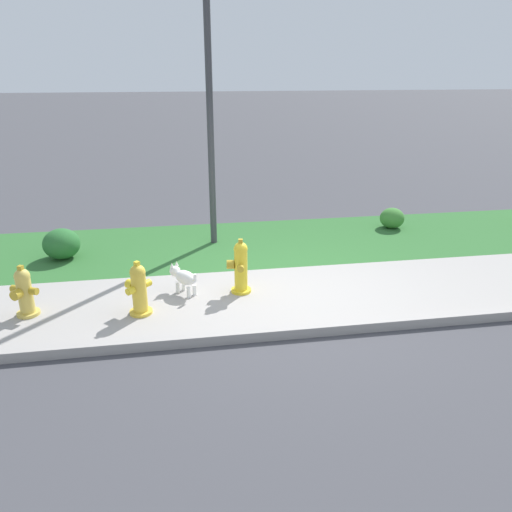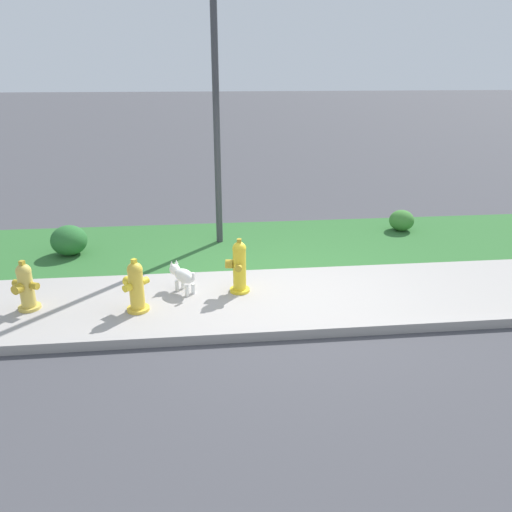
% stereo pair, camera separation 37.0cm
% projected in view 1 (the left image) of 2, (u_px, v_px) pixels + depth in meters
% --- Properties ---
extents(ground_plane, '(120.00, 120.00, 0.00)m').
position_uv_depth(ground_plane, '(288.00, 296.00, 6.71)').
color(ground_plane, '#424247').
extents(sidewalk_pavement, '(18.00, 1.93, 0.01)m').
position_uv_depth(sidewalk_pavement, '(288.00, 296.00, 6.71)').
color(sidewalk_pavement, '#9E9993').
rests_on(sidewalk_pavement, ground).
extents(grass_verge, '(18.00, 2.49, 0.01)m').
position_uv_depth(grass_verge, '(260.00, 242.00, 8.74)').
color(grass_verge, '#2D662D').
rests_on(grass_verge, ground).
extents(street_curb, '(18.00, 0.16, 0.12)m').
position_uv_depth(street_curb, '(309.00, 330.00, 5.72)').
color(street_curb, '#9E9993').
rests_on(street_curb, ground).
extents(fire_hydrant_far_end, '(0.36, 0.33, 0.66)m').
position_uv_depth(fire_hydrant_far_end, '(24.00, 292.00, 6.07)').
color(fire_hydrant_far_end, gold).
rests_on(fire_hydrant_far_end, ground).
extents(fire_hydrant_at_driveway, '(0.34, 0.34, 0.70)m').
position_uv_depth(fire_hydrant_at_driveway, '(139.00, 289.00, 6.11)').
color(fire_hydrant_at_driveway, gold).
rests_on(fire_hydrant_at_driveway, ground).
extents(fire_hydrant_mid_block, '(0.33, 0.37, 0.77)m').
position_uv_depth(fire_hydrant_mid_block, '(240.00, 267.00, 6.69)').
color(fire_hydrant_mid_block, yellow).
rests_on(fire_hydrant_mid_block, ground).
extents(small_white_dog, '(0.39, 0.44, 0.41)m').
position_uv_depth(small_white_dog, '(183.00, 277.00, 6.70)').
color(small_white_dog, white).
rests_on(small_white_dog, ground).
extents(street_lamp, '(0.32, 0.32, 4.98)m').
position_uv_depth(street_lamp, '(208.00, 41.00, 7.60)').
color(street_lamp, '#3D3D42').
rests_on(street_lamp, ground).
extents(shrub_bush_near_lamp, '(0.46, 0.46, 0.39)m').
position_uv_depth(shrub_bush_near_lamp, '(392.00, 218.00, 9.48)').
color(shrub_bush_near_lamp, '#3D7F33').
rests_on(shrub_bush_near_lamp, ground).
extents(shrub_bush_far_verge, '(0.58, 0.58, 0.49)m').
position_uv_depth(shrub_bush_far_verge, '(61.00, 244.00, 7.94)').
color(shrub_bush_far_verge, '#28662D').
rests_on(shrub_bush_far_verge, ground).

